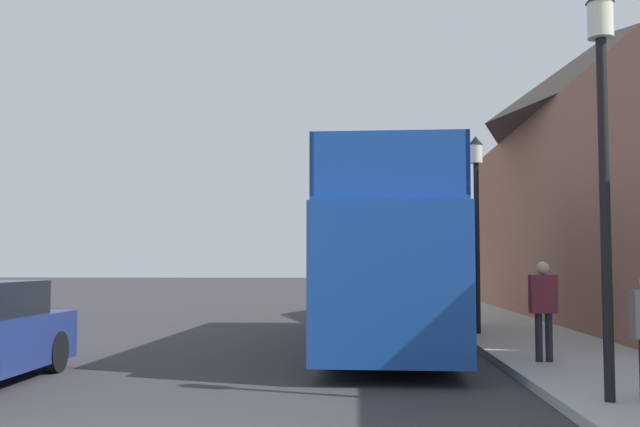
# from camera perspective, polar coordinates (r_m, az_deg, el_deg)

# --- Properties ---
(ground_plane) EXTENTS (144.00, 144.00, 0.00)m
(ground_plane) POSITION_cam_1_polar(r_m,az_deg,el_deg) (26.79, -2.13, -7.75)
(ground_plane) COLOR #333335
(sidewalk) EXTENTS (2.98, 108.00, 0.14)m
(sidewalk) POSITION_cam_1_polar(r_m,az_deg,el_deg) (24.03, 12.49, -7.94)
(sidewalk) COLOR #ADAAA3
(sidewalk) RESTS_ON ground_plane
(brick_terrace_rear) EXTENTS (6.00, 21.14, 9.49)m
(brick_terrace_rear) POSITION_cam_1_polar(r_m,az_deg,el_deg) (26.26, 21.67, 2.81)
(brick_terrace_rear) COLOR #9E664C
(brick_terrace_rear) RESTS_ON ground_plane
(tour_bus) EXTENTS (2.85, 11.28, 3.88)m
(tour_bus) POSITION_cam_1_polar(r_m,az_deg,el_deg) (16.74, 5.19, -3.97)
(tour_bus) COLOR #19479E
(tour_bus) RESTS_ON ground_plane
(parked_car_ahead_of_bus) EXTENTS (1.96, 4.61, 1.43)m
(parked_car_ahead_of_bus) POSITION_cam_1_polar(r_m,az_deg,el_deg) (26.23, 5.89, -6.36)
(parked_car_ahead_of_bus) COLOR silver
(parked_car_ahead_of_bus) RESTS_ON ground_plane
(pedestrian_third) EXTENTS (0.45, 0.25, 1.72)m
(pedestrian_third) POSITION_cam_1_polar(r_m,az_deg,el_deg) (13.55, 16.64, -6.42)
(pedestrian_third) COLOR #232328
(pedestrian_third) RESTS_ON sidewalk
(lamp_post_nearest) EXTENTS (0.35, 0.35, 5.18)m
(lamp_post_nearest) POSITION_cam_1_polar(r_m,az_deg,el_deg) (10.06, 20.74, 7.03)
(lamp_post_nearest) COLOR black
(lamp_post_nearest) RESTS_ON sidewalk
(lamp_post_second) EXTENTS (0.35, 0.35, 4.81)m
(lamp_post_second) POSITION_cam_1_polar(r_m,az_deg,el_deg) (18.66, 11.83, 1.24)
(lamp_post_second) COLOR black
(lamp_post_second) RESTS_ON sidewalk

